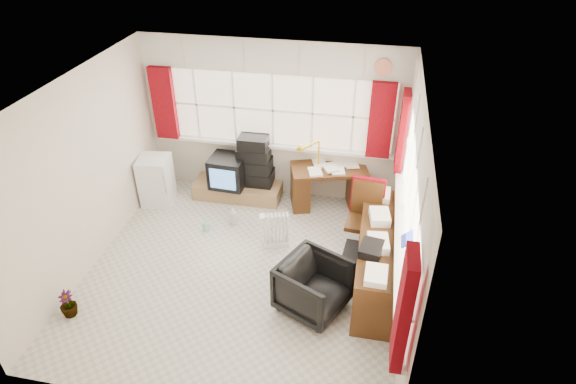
% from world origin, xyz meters
% --- Properties ---
extents(ground, '(4.00, 4.00, 0.00)m').
position_xyz_m(ground, '(0.00, 0.00, 0.00)').
color(ground, beige).
rests_on(ground, ground).
extents(room_walls, '(4.00, 4.00, 4.00)m').
position_xyz_m(room_walls, '(0.00, 0.00, 1.50)').
color(room_walls, beige).
rests_on(room_walls, ground).
extents(window_back, '(3.70, 0.12, 3.60)m').
position_xyz_m(window_back, '(0.00, 1.94, 0.95)').
color(window_back, beige).
rests_on(window_back, room_walls).
extents(window_right, '(0.12, 3.70, 3.60)m').
position_xyz_m(window_right, '(1.94, 0.00, 0.95)').
color(window_right, beige).
rests_on(window_right, room_walls).
extents(curtains, '(3.83, 3.83, 1.15)m').
position_xyz_m(curtains, '(0.92, 0.93, 1.46)').
color(curtains, maroon).
rests_on(curtains, room_walls).
extents(overhead_cabinets, '(3.98, 3.98, 0.48)m').
position_xyz_m(overhead_cabinets, '(0.98, 0.98, 2.25)').
color(overhead_cabinets, beige).
rests_on(overhead_cabinets, room_walls).
extents(desk, '(1.26, 0.86, 0.70)m').
position_xyz_m(desk, '(0.91, 1.80, 0.37)').
color(desk, '#4F3012').
rests_on(desk, ground).
extents(desk_lamp, '(0.18, 0.15, 0.46)m').
position_xyz_m(desk_lamp, '(0.74, 1.80, 0.98)').
color(desk_lamp, '#E3AD09').
rests_on(desk_lamp, desk).
extents(task_chair, '(0.50, 0.52, 1.10)m').
position_xyz_m(task_chair, '(1.52, 0.79, 0.58)').
color(task_chair, black).
rests_on(task_chair, ground).
extents(office_chair, '(0.98, 0.97, 0.68)m').
position_xyz_m(office_chair, '(1.01, -0.43, 0.34)').
color(office_chair, black).
rests_on(office_chair, ground).
extents(radiator, '(0.38, 0.24, 0.53)m').
position_xyz_m(radiator, '(0.33, 0.62, 0.22)').
color(radiator, white).
rests_on(radiator, ground).
extents(credenza, '(0.50, 2.00, 0.85)m').
position_xyz_m(credenza, '(1.73, 0.20, 0.39)').
color(credenza, '#4F3012').
rests_on(credenza, ground).
extents(file_tray, '(0.30, 0.36, 0.11)m').
position_xyz_m(file_tray, '(1.63, -0.19, 0.80)').
color(file_tray, black).
rests_on(file_tray, credenza).
extents(tv_bench, '(1.40, 0.50, 0.25)m').
position_xyz_m(tv_bench, '(-0.55, 1.72, 0.12)').
color(tv_bench, '#936E49').
rests_on(tv_bench, ground).
extents(crt_tv, '(0.57, 0.54, 0.49)m').
position_xyz_m(crt_tv, '(-0.67, 1.66, 0.50)').
color(crt_tv, black).
rests_on(crt_tv, tv_bench).
extents(hifi_stack, '(0.60, 0.39, 0.81)m').
position_xyz_m(hifi_stack, '(-0.28, 1.81, 0.62)').
color(hifi_stack, black).
rests_on(hifi_stack, tv_bench).
extents(mini_fridge, '(0.52, 0.52, 0.79)m').
position_xyz_m(mini_fridge, '(-1.75, 1.35, 0.39)').
color(mini_fridge, white).
rests_on(mini_fridge, ground).
extents(spray_bottle_a, '(0.12, 0.12, 0.29)m').
position_xyz_m(spray_bottle_a, '(-0.41, 1.00, 0.14)').
color(spray_bottle_a, silver).
rests_on(spray_bottle_a, ground).
extents(spray_bottle_b, '(0.12, 0.12, 0.19)m').
position_xyz_m(spray_bottle_b, '(-0.76, 0.76, 0.10)').
color(spray_bottle_b, '#8DD3C7').
rests_on(spray_bottle_b, ground).
extents(flower_vase, '(0.24, 0.24, 0.35)m').
position_xyz_m(flower_vase, '(-1.80, -1.11, 0.18)').
color(flower_vase, black).
rests_on(flower_vase, ground).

